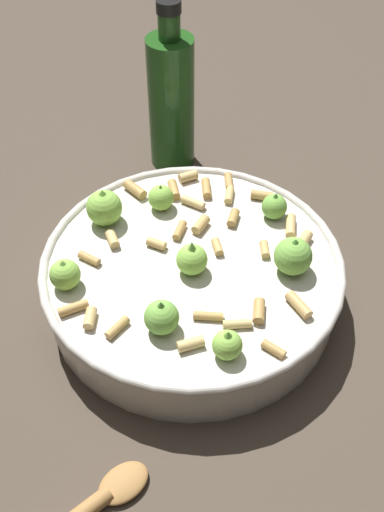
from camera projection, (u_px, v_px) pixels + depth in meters
The scene contains 3 objects.
ground_plane at pixel (192, 298), 0.75m from camera, with size 2.40×2.40×0.00m, color #42382D.
cooking_pan at pixel (192, 276), 0.72m from camera, with size 0.35×0.35×0.11m.
olive_oil_bottle at pixel (171, 100), 0.86m from camera, with size 0.07×0.07×0.24m.
Camera 1 is at (-0.01, 0.48, 0.57)m, focal length 43.32 mm.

